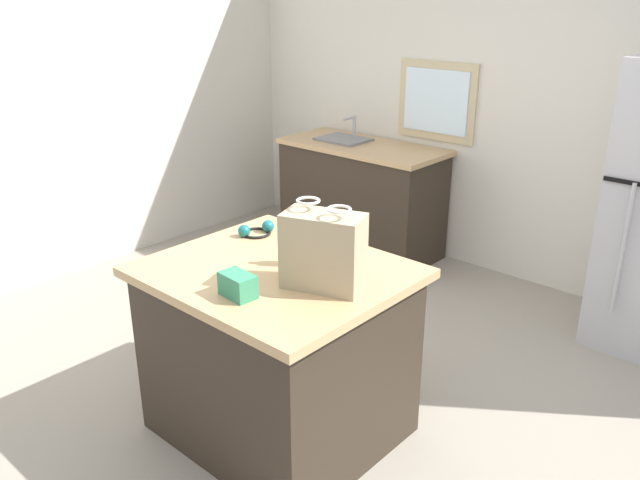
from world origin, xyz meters
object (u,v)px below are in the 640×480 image
(kitchen_island, at_px, (278,351))
(shopping_bag, at_px, (323,251))
(ear_defenders, at_px, (256,230))
(bottle, at_px, (299,245))
(small_box, at_px, (238,285))

(kitchen_island, xyz_separation_m, shopping_bag, (0.29, -0.00, 0.60))
(shopping_bag, xyz_separation_m, ear_defenders, (-0.67, 0.24, -0.14))
(shopping_bag, relative_size, bottle, 1.72)
(bottle, bearing_deg, kitchen_island, -118.47)
(ear_defenders, bearing_deg, kitchen_island, -31.42)
(kitchen_island, xyz_separation_m, small_box, (0.09, -0.31, 0.49))
(shopping_bag, height_order, small_box, shopping_bag)
(bottle, xyz_separation_m, ear_defenders, (-0.44, 0.14, -0.07))
(kitchen_island, bearing_deg, bottle, 61.53)
(ear_defenders, bearing_deg, small_box, -48.90)
(kitchen_island, height_order, ear_defenders, ear_defenders)
(shopping_bag, bearing_deg, ear_defenders, 160.62)
(ear_defenders, bearing_deg, bottle, -17.50)
(shopping_bag, height_order, ear_defenders, shopping_bag)
(small_box, xyz_separation_m, bottle, (-0.03, 0.40, 0.05))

